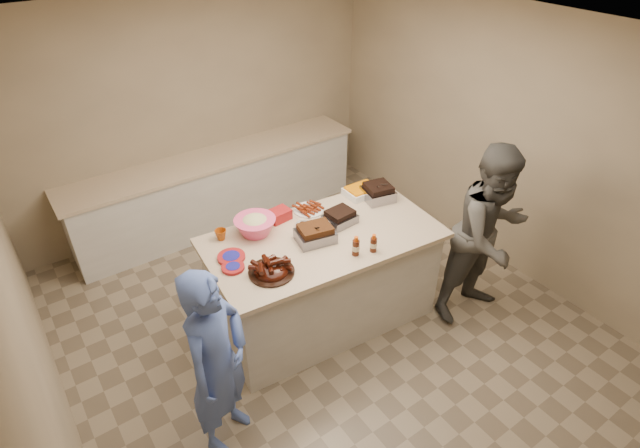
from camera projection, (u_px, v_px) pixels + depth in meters
room at (322, 322)px, 4.88m from camera, size 4.50×5.00×2.70m
back_counter at (219, 189)px, 6.12m from camera, size 3.60×0.64×0.90m
island at (323, 316)px, 4.95m from camera, size 2.16×1.28×0.98m
rib_platter at (272, 273)px, 3.98m from camera, size 0.44×0.44×0.15m
pulled_pork_tray at (315, 241)px, 4.34m from camera, size 0.36×0.30×0.10m
brisket_tray at (340, 223)px, 4.57m from camera, size 0.29×0.25×0.08m
roasting_pan at (378, 199)px, 4.91m from camera, size 0.33×0.33×0.11m
coleslaw_bowl at (256, 233)px, 4.43m from camera, size 0.40×0.40×0.25m
sausage_plate at (309, 211)px, 4.74m from camera, size 0.35×0.35×0.05m
mac_cheese_dish at (361, 194)px, 4.99m from camera, size 0.33×0.25×0.09m
bbq_bottle_a at (355, 255)px, 4.18m from camera, size 0.07×0.07×0.18m
bbq_bottle_b at (373, 251)px, 4.22m from camera, size 0.06×0.06×0.17m
mustard_bottle at (301, 236)px, 4.40m from camera, size 0.05×0.05×0.13m
sauce_bowl at (303, 227)px, 4.51m from camera, size 0.14×0.05×0.13m
plate_stack_large at (231, 258)px, 4.13m from camera, size 0.25×0.25×0.03m
plate_stack_small at (233, 269)px, 4.02m from camera, size 0.20×0.20×0.03m
plastic_cup at (221, 239)px, 4.36m from camera, size 0.11×0.10×0.10m
basket_stack at (279, 219)px, 4.61m from camera, size 0.22×0.17×0.10m
guest_blue at (229, 432)px, 3.90m from camera, size 1.35×1.66×0.38m
guest_gray at (473, 306)px, 5.06m from camera, size 0.96×1.83×0.68m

